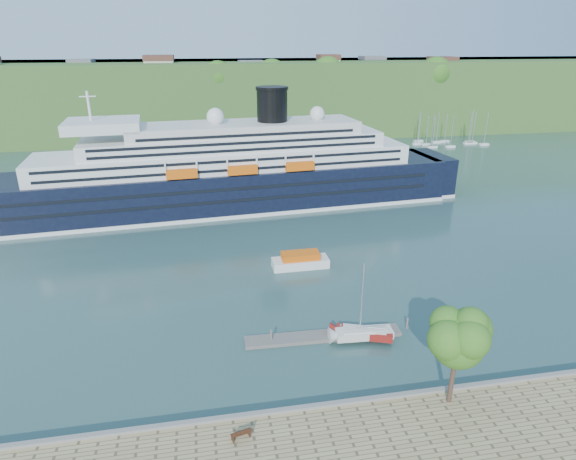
# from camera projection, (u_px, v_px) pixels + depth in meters

# --- Properties ---
(ground) EXTENTS (400.00, 400.00, 0.00)m
(ground) POSITION_uv_depth(u_px,v_px,m) (320.00, 414.00, 42.36)
(ground) COLOR #284846
(ground) RESTS_ON ground
(far_hillside) EXTENTS (400.00, 50.00, 24.00)m
(far_hillside) POSITION_uv_depth(u_px,v_px,m) (222.00, 97.00, 170.55)
(far_hillside) COLOR #3E6327
(far_hillside) RESTS_ON ground
(quay_coping) EXTENTS (220.00, 0.50, 0.30)m
(quay_coping) POSITION_uv_depth(u_px,v_px,m) (321.00, 406.00, 41.75)
(quay_coping) COLOR slate
(quay_coping) RESTS_ON promenade
(cruise_ship) EXTENTS (102.42, 22.96, 22.81)m
(cruise_ship) POSITION_uv_depth(u_px,v_px,m) (217.00, 150.00, 90.25)
(cruise_ship) COLOR black
(cruise_ship) RESTS_ON ground
(park_bench) EXTENTS (1.79, 1.09, 1.07)m
(park_bench) POSITION_uv_depth(u_px,v_px,m) (241.00, 433.00, 38.33)
(park_bench) COLOR #462414
(park_bench) RESTS_ON promenade
(promenade_tree) EXTENTS (6.11, 6.11, 10.11)m
(promenade_tree) POSITION_uv_depth(u_px,v_px,m) (456.00, 353.00, 40.64)
(promenade_tree) COLOR #2B5B18
(promenade_tree) RESTS_ON promenade
(floating_pontoon) EXTENTS (17.49, 2.64, 0.39)m
(floating_pontoon) POSITION_uv_depth(u_px,v_px,m) (323.00, 336.00, 53.23)
(floating_pontoon) COLOR gray
(floating_pontoon) RESTS_ON ground
(sailboat_red) EXTENTS (6.97, 4.07, 8.70)m
(sailboat_red) POSITION_uv_depth(u_px,v_px,m) (366.00, 305.00, 51.27)
(sailboat_red) COLOR maroon
(sailboat_red) RESTS_ON ground
(sailboat_white_far) EXTENTS (7.00, 2.35, 8.91)m
(sailboat_white_far) POSITION_uv_depth(u_px,v_px,m) (366.00, 305.00, 51.12)
(sailboat_white_far) COLOR silver
(sailboat_white_far) RESTS_ON ground
(tender_launch) EXTENTS (8.30, 2.94, 2.28)m
(tender_launch) POSITION_uv_depth(u_px,v_px,m) (300.00, 260.00, 69.45)
(tender_launch) COLOR #E75C0D
(tender_launch) RESTS_ON ground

